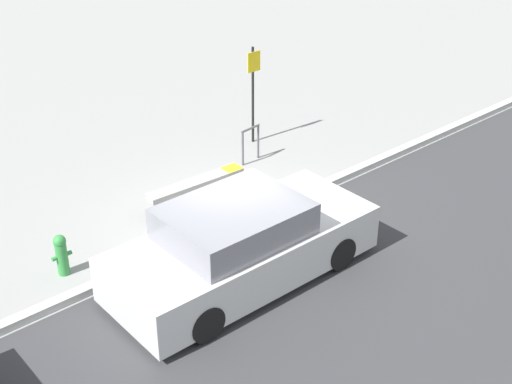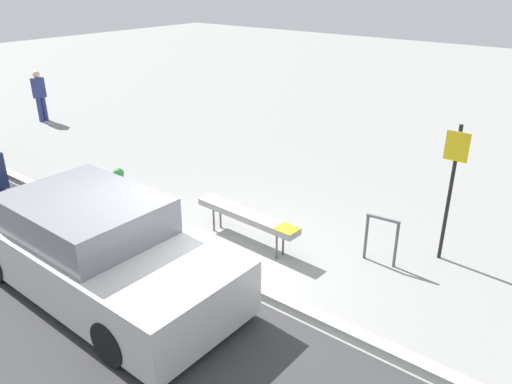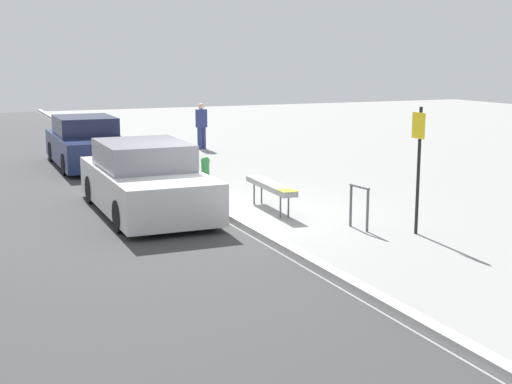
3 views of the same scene
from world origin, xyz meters
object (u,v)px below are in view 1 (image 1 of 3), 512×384
Objects in this scene: sign_post at (253,86)px; parked_car_near at (241,245)px; fire_hydrant at (61,254)px; bench at (196,184)px; bike_rack at (250,141)px.

sign_post is 0.50× the size of parked_car_near.
sign_post is at bearing 18.16° from fire_hydrant.
fire_hydrant reaches higher than bench.
sign_post is (2.84, 1.59, 0.87)m from bench.
bench is 0.93× the size of sign_post.
sign_post reaches higher than bike_rack.
bench is 3.37m from sign_post.
fire_hydrant is 3.04m from parked_car_near.
bike_rack is (2.11, 0.84, -0.01)m from bench.
sign_post reaches higher than bench.
bike_rack is at bearing 24.38° from bench.
parked_car_near is at bearing -132.72° from sign_post.
parked_car_near is (-3.71, -4.02, -0.72)m from sign_post.
bike_rack is at bearing -133.95° from sign_post.
bike_rack is at bearing 47.95° from parked_car_near.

